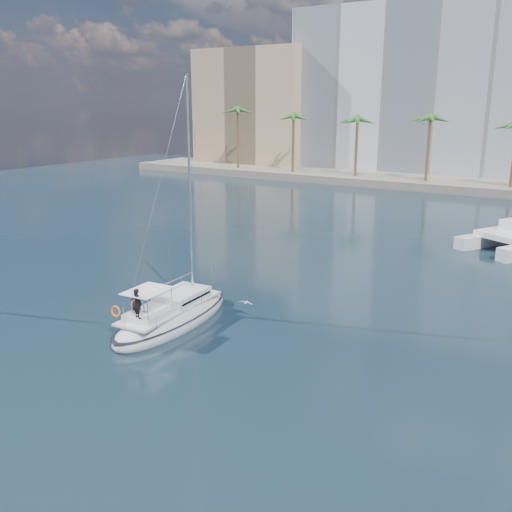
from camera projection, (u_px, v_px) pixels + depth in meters
The scene contains 8 objects.
ground at pixel (251, 315), 34.55m from camera, with size 160.00×160.00×0.00m, color black.
quay at pixel (473, 185), 84.29m from camera, with size 120.00×14.00×1.20m, color gray.
building_modern at pixel (422, 93), 96.75m from camera, with size 42.00×16.00×28.00m, color silver.
building_tan_left at pixel (260, 110), 109.62m from camera, with size 22.00×14.00×22.00m, color tan.
palm_left at pixel (263, 115), 95.90m from camera, with size 3.60×3.60×12.30m.
palm_centre at pixel (473, 118), 78.49m from camera, with size 3.60×3.60×12.30m.
main_sloop at pixel (173, 316), 33.09m from camera, with size 3.73×10.08×14.72m.
seagull at pixel (246, 303), 34.11m from camera, with size 0.95×0.41×0.18m.
Camera 1 is at (17.44, -27.32, 12.52)m, focal length 40.00 mm.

